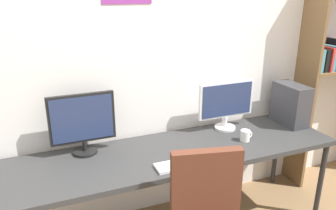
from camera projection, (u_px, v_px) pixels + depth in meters
wall_back at (151, 66)px, 2.68m from camera, size 5.03×0.11×2.60m
desk at (170, 156)px, 2.52m from camera, size 2.63×0.68×0.74m
monitor_left at (82, 122)px, 2.39m from camera, size 0.47×0.18×0.46m
monitor_right at (226, 103)px, 2.82m from camera, size 0.51×0.18×0.42m
pc_tower at (291, 104)px, 2.95m from camera, size 0.17×0.34×0.36m
keyboard_main at (183, 164)px, 2.30m from camera, size 0.40×0.13×0.02m
computer_mouse at (210, 152)px, 2.45m from camera, size 0.06×0.10×0.03m
coffee_mug at (245, 135)px, 2.65m from camera, size 0.11×0.08×0.09m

